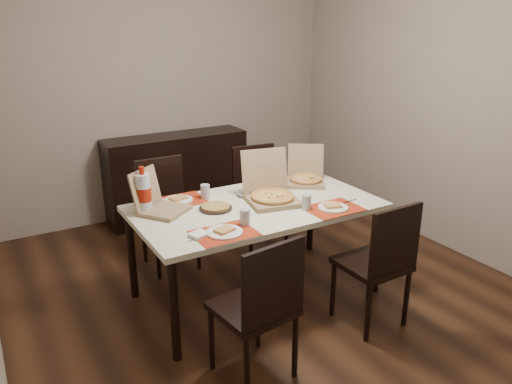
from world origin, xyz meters
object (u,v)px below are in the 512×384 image
sideboard (177,176)px  chair_near_left (260,305)px  dining_table (256,213)px  dip_bowl (244,194)px  chair_far_right (258,191)px  soda_bottle (143,193)px  pizza_box_center (271,194)px  chair_far_left (166,208)px  chair_near_right (380,260)px

sideboard → chair_near_left: chair_near_left is taller
chair_near_left → dining_table: bearing=61.2°
chair_near_left → dip_bowl: size_ratio=7.46×
chair_far_right → soda_bottle: (-1.28, -0.57, 0.38)m
pizza_box_center → dip_bowl: (-0.11, 0.21, -0.04)m
chair_far_right → pizza_box_center: pizza_box_center is taller
sideboard → dip_bowl: bearing=-92.7°
chair_far_left → soda_bottle: soda_bottle is taller
dining_table → soda_bottle: size_ratio=5.33×
chair_near_left → pizza_box_center: (0.61, 0.87, 0.30)m
dip_bowl → soda_bottle: bearing=175.6°
chair_near_right → soda_bottle: soda_bottle is taller
chair_far_left → pizza_box_center: 1.05m
pizza_box_center → chair_far_left: bearing=121.7°
chair_near_right → dip_bowl: 1.15m
dining_table → dip_bowl: 0.23m
chair_near_right → soda_bottle: (-1.27, 1.07, 0.38)m
chair_near_right → dip_bowl: chair_near_right is taller
soda_bottle → chair_near_right: bearing=-40.0°
sideboard → dip_bowl: (-0.08, -1.64, 0.32)m
pizza_box_center → dip_bowl: 0.24m
dining_table → chair_far_right: (0.51, 0.84, -0.17)m
sideboard → pizza_box_center: bearing=-88.8°
chair_far_left → soda_bottle: size_ratio=2.75×
sideboard → chair_near_left: (-0.57, -2.72, 0.06)m
dining_table → chair_far_right: size_ratio=1.94×
pizza_box_center → dip_bowl: bearing=118.9°
soda_bottle → sideboard: bearing=61.5°
pizza_box_center → soda_bottle: (-0.90, 0.27, 0.09)m
dip_bowl → soda_bottle: 0.79m
chair_far_right → dip_bowl: bearing=-128.1°
dip_bowl → chair_near_left: bearing=-114.6°
chair_near_left → chair_far_right: same height
chair_near_left → dip_bowl: (0.49, 1.08, 0.25)m
sideboard → chair_far_left: chair_far_left is taller
chair_far_right → sideboard: bearing=112.4°
sideboard → soda_bottle: 1.85m
chair_far_right → dining_table: bearing=-121.3°
chair_near_right → chair_far_right: 1.64m
sideboard → chair_far_right: bearing=-67.6°
dip_bowl → chair_near_right: bearing=-64.1°
chair_near_right → chair_near_left: bearing=-176.1°
chair_near_right → chair_far_right: (0.00, 1.64, 0.00)m
chair_near_right → pizza_box_center: pizza_box_center is taller
chair_near_right → dip_bowl: (-0.49, 1.01, 0.25)m
chair_far_right → pizza_box_center: (-0.38, -0.84, 0.30)m
dip_bowl → dining_table: bearing=-95.5°
chair_far_left → chair_far_right: size_ratio=1.00×
chair_far_right → pizza_box_center: size_ratio=1.99×
sideboard → dining_table: (-0.10, -1.86, 0.23)m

